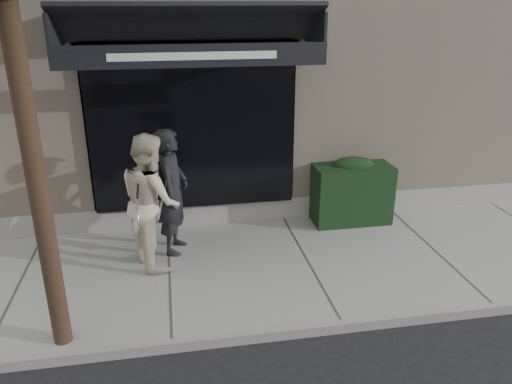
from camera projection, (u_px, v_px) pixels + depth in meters
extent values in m
plane|color=black|center=(307.00, 267.00, 7.38)|extent=(80.00, 80.00, 0.00)
cube|color=gray|center=(307.00, 263.00, 7.35)|extent=(20.00, 3.00, 0.12)
cube|color=gray|center=(342.00, 326.00, 5.93)|extent=(20.00, 0.10, 0.14)
cube|color=beige|center=(250.00, 45.00, 10.96)|extent=(14.00, 7.00, 5.50)
cube|color=gray|center=(281.00, 207.00, 8.84)|extent=(14.02, 0.42, 0.50)
cube|color=black|center=(193.00, 127.00, 7.90)|extent=(3.20, 0.30, 2.60)
cube|color=gray|center=(89.00, 130.00, 7.77)|extent=(0.08, 0.40, 2.60)
cube|color=gray|center=(289.00, 121.00, 8.30)|extent=(0.08, 0.40, 2.60)
cube|color=gray|center=(188.00, 39.00, 7.55)|extent=(3.36, 0.40, 0.12)
cube|color=black|center=(190.00, 23.00, 6.81)|extent=(3.60, 1.03, 0.55)
cube|color=black|center=(194.00, 56.00, 6.50)|extent=(3.60, 0.05, 0.30)
cube|color=white|center=(194.00, 56.00, 6.47)|extent=(2.20, 0.01, 0.10)
cube|color=black|center=(54.00, 30.00, 6.55)|extent=(0.04, 1.00, 0.45)
cube|color=black|center=(315.00, 27.00, 7.13)|extent=(0.04, 1.00, 0.45)
cube|color=black|center=(351.00, 193.00, 8.48)|extent=(1.30, 0.70, 1.00)
ellipsoid|color=black|center=(353.00, 165.00, 8.30)|extent=(0.71, 0.38, 0.27)
cylinder|color=black|center=(30.00, 144.00, 4.79)|extent=(0.20, 0.20, 4.80)
imported|color=black|center=(172.00, 192.00, 7.30)|extent=(0.60, 0.78, 1.89)
torus|color=silver|center=(160.00, 211.00, 7.02)|extent=(0.15, 0.32, 0.30)
cylinder|color=silver|center=(160.00, 211.00, 7.02)|extent=(0.11, 0.28, 0.26)
cylinder|color=silver|center=(160.00, 211.00, 7.02)|extent=(0.18, 0.05, 0.06)
cylinder|color=black|center=(160.00, 211.00, 7.02)|extent=(0.20, 0.06, 0.08)
torus|color=silver|center=(144.00, 216.00, 6.95)|extent=(0.20, 0.32, 0.30)
cylinder|color=silver|center=(144.00, 216.00, 6.95)|extent=(0.16, 0.28, 0.26)
cylinder|color=silver|center=(144.00, 216.00, 6.95)|extent=(0.18, 0.08, 0.07)
cylinder|color=black|center=(144.00, 216.00, 6.95)|extent=(0.20, 0.10, 0.09)
imported|color=beige|center=(151.00, 201.00, 6.94)|extent=(1.00, 1.12, 1.92)
torus|color=silver|center=(136.00, 221.00, 6.64)|extent=(0.13, 0.31, 0.30)
cylinder|color=silver|center=(136.00, 221.00, 6.64)|extent=(0.10, 0.27, 0.27)
cylinder|color=silver|center=(136.00, 221.00, 6.64)|extent=(0.18, 0.06, 0.04)
cylinder|color=black|center=(136.00, 221.00, 6.64)|extent=(0.20, 0.08, 0.06)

